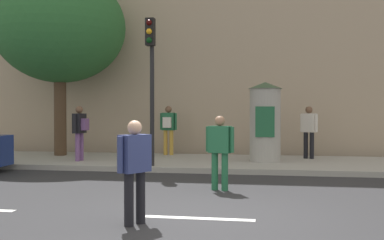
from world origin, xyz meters
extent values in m
plane|color=#2B2B2D|center=(0.00, 0.00, 0.00)|extent=(80.00, 80.00, 0.00)
cube|color=#9E9B93|center=(0.00, 7.00, 0.07)|extent=(36.00, 4.00, 0.15)
cube|color=silver|center=(0.00, 0.00, 0.00)|extent=(1.80, 0.16, 0.01)
cube|color=tan|center=(0.00, 12.00, 5.80)|extent=(36.00, 5.00, 11.59)
cylinder|color=black|center=(-2.11, 5.35, 1.81)|extent=(0.12, 0.12, 3.32)
cube|color=black|center=(-2.11, 5.17, 3.85)|extent=(0.24, 0.24, 0.75)
sphere|color=#390605|center=(-2.11, 5.04, 4.08)|extent=(0.16, 0.16, 0.16)
sphere|color=#F2A519|center=(-2.11, 5.04, 3.84)|extent=(0.16, 0.16, 0.16)
sphere|color=#07330F|center=(-2.11, 5.04, 3.60)|extent=(0.16, 0.16, 0.16)
cylinder|color=#9E9B93|center=(1.00, 6.95, 1.25)|extent=(0.93, 0.93, 2.21)
cone|color=#334C33|center=(1.00, 6.95, 2.46)|extent=(1.02, 1.02, 0.20)
cube|color=#1E5938|center=(1.00, 6.48, 1.36)|extent=(0.56, 0.02, 0.90)
cylinder|color=#4C3826|center=(-5.99, 7.74, 1.40)|extent=(0.42, 0.42, 2.51)
ellipsoid|color=#28602D|center=(-5.99, 7.74, 4.57)|extent=(4.49, 4.49, 3.82)
cylinder|color=#1E5938|center=(-0.03, 2.59, 0.40)|extent=(0.14, 0.14, 0.80)
cylinder|color=#1E5938|center=(0.19, 2.53, 0.40)|extent=(0.14, 0.14, 0.80)
cube|color=#1E5938|center=(0.08, 2.56, 1.08)|extent=(0.50, 0.35, 0.56)
cylinder|color=#1E5938|center=(-0.18, 2.63, 1.08)|extent=(0.09, 0.09, 0.54)
cylinder|color=#1E5938|center=(0.34, 2.49, 1.08)|extent=(0.09, 0.09, 0.54)
sphere|color=#8C664C|center=(0.08, 2.56, 1.47)|extent=(0.22, 0.22, 0.22)
cylinder|color=black|center=(-0.79, -0.44, 0.39)|extent=(0.14, 0.14, 0.78)
cylinder|color=black|center=(-0.91, -0.63, 0.39)|extent=(0.14, 0.14, 0.78)
cube|color=navy|center=(-0.85, -0.54, 1.05)|extent=(0.45, 0.51, 0.55)
cylinder|color=navy|center=(-0.70, -0.30, 1.05)|extent=(0.09, 0.09, 0.52)
cylinder|color=navy|center=(-0.99, -0.77, 1.05)|extent=(0.09, 0.09, 0.52)
sphere|color=tan|center=(-0.85, -0.54, 1.43)|extent=(0.21, 0.21, 0.21)
cylinder|color=black|center=(2.29, 8.06, 0.57)|extent=(0.14, 0.14, 0.85)
cylinder|color=black|center=(2.47, 7.95, 0.57)|extent=(0.14, 0.14, 0.85)
cube|color=silver|center=(2.38, 8.00, 1.30)|extent=(0.49, 0.43, 0.60)
cylinder|color=silver|center=(2.16, 8.14, 1.30)|extent=(0.09, 0.09, 0.57)
cylinder|color=silver|center=(2.60, 7.87, 1.30)|extent=(0.09, 0.09, 0.57)
sphere|color=brown|center=(2.38, 8.00, 1.72)|extent=(0.23, 0.23, 0.23)
cylinder|color=#B78C33|center=(-2.44, 8.48, 0.58)|extent=(0.14, 0.14, 0.86)
cylinder|color=#B78C33|center=(-2.23, 8.48, 0.58)|extent=(0.14, 0.14, 0.86)
cube|color=#1E5938|center=(-2.33, 8.48, 1.32)|extent=(0.43, 0.26, 0.61)
cylinder|color=#1E5938|center=(-2.59, 8.49, 1.32)|extent=(0.09, 0.09, 0.58)
cylinder|color=#1E5938|center=(-2.08, 8.47, 1.32)|extent=(0.09, 0.09, 0.58)
sphere|color=brown|center=(-2.33, 8.48, 1.74)|extent=(0.23, 0.23, 0.23)
cube|color=silver|center=(-2.34, 8.30, 1.28)|extent=(0.29, 0.17, 0.36)
cylinder|color=#724C84|center=(-4.61, 6.30, 0.58)|extent=(0.14, 0.14, 0.85)
cylinder|color=#724C84|center=(-4.63, 6.06, 0.58)|extent=(0.14, 0.14, 0.85)
cube|color=black|center=(-4.62, 6.18, 1.30)|extent=(0.27, 0.51, 0.60)
cylinder|color=black|center=(-4.60, 6.47, 1.30)|extent=(0.09, 0.09, 0.57)
cylinder|color=black|center=(-4.64, 5.89, 1.30)|extent=(0.09, 0.09, 0.57)
sphere|color=brown|center=(-4.62, 6.18, 1.72)|extent=(0.23, 0.23, 0.23)
cube|color=#724C84|center=(-4.44, 6.17, 1.27)|extent=(0.18, 0.29, 0.36)
camera|label=1|loc=(1.08, -6.96, 1.67)|focal=42.48mm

